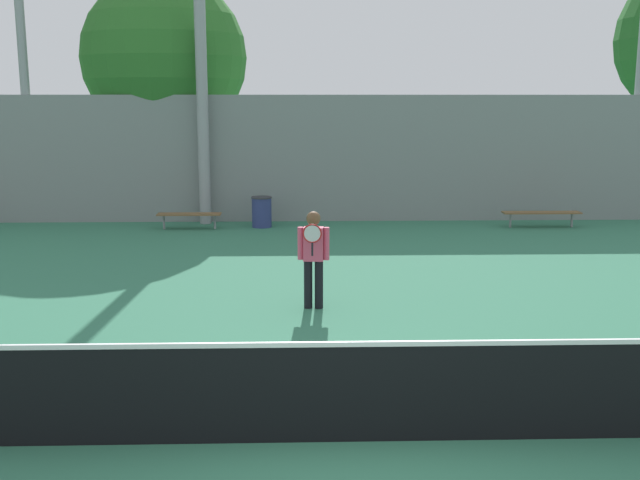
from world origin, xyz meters
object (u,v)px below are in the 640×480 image
Objects in this scene: trash_bin at (262,212)px; bench_adjacent_court at (542,213)px; bench_courtside_near at (189,215)px; tennis_player at (313,254)px; tree_dark_dense at (165,58)px; tennis_net at (352,391)px.

bench_adjacent_court is at bearing -2.08° from trash_bin.
bench_adjacent_court is at bearing -0.00° from bench_courtside_near.
trash_bin is (-7.62, 0.28, 0.03)m from bench_adjacent_court.
bench_courtside_near is 0.81× the size of bench_adjacent_court.
tennis_player is at bearing -129.15° from bench_adjacent_court.
tree_dark_dense is at bearing 134.51° from trash_bin.
tennis_net is 4.99m from tennis_player.
tennis_net is 4.95× the size of bench_adjacent_court.
bench_courtside_near is at bearing 117.23° from tennis_player.
tennis_player is 1.96× the size of trash_bin.
tree_dark_dense reaches higher than tennis_net.
tennis_player is at bearing 93.32° from tennis_net.
bench_courtside_near is at bearing -171.83° from trash_bin.
tennis_player is (-0.29, 4.97, 0.39)m from tennis_net.
tennis_player is 8.47m from bench_courtside_near.
bench_courtside_near is 2.04× the size of trash_bin.
tennis_net is 6.38× the size of tennis_player.
tennis_player is at bearing -69.17° from tree_dark_dense.
tree_dark_dense reaches higher than tennis_player.
bench_courtside_near is at bearing 180.00° from bench_adjacent_court.
tennis_net is 6.14× the size of bench_courtside_near.
tennis_player is at bearing -67.94° from bench_courtside_near.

